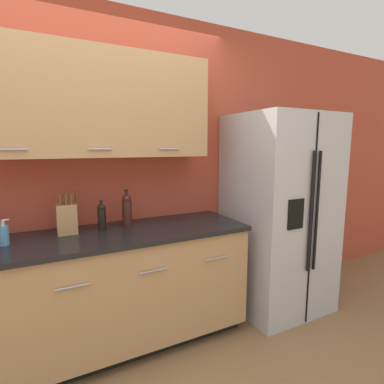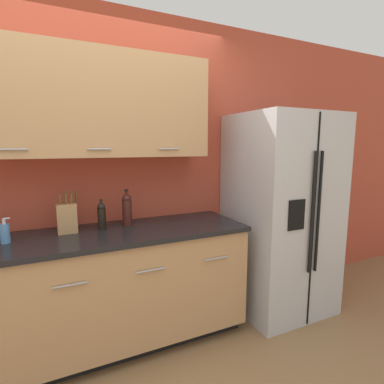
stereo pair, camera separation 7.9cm
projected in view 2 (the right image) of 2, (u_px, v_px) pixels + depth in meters
The scene contains 7 objects.
wall_back at pixel (85, 158), 2.32m from camera, with size 10.00×0.39×2.60m.
counter_unit at pixel (106, 290), 2.23m from camera, with size 2.13×0.64×0.90m.
refrigerator at pixel (280, 214), 2.77m from camera, with size 0.84×0.80×1.80m.
knife_block at pixel (67, 217), 2.14m from camera, with size 0.15×0.10×0.30m.
wine_bottle at pixel (127, 209), 2.35m from camera, with size 0.08×0.08×0.29m.
soap_dispenser at pixel (5, 233), 1.92m from camera, with size 0.06×0.06×0.17m.
oil_bottle at pixel (102, 215), 2.23m from camera, with size 0.06×0.06×0.23m.
Camera 2 is at (-0.23, -1.47, 1.52)m, focal length 28.00 mm.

